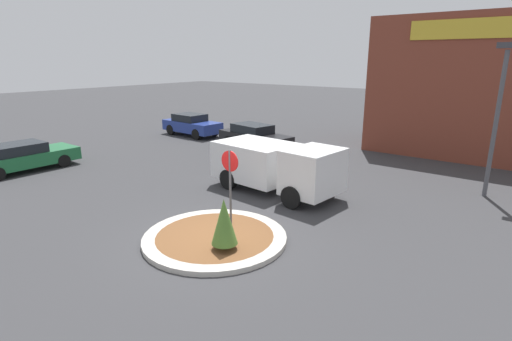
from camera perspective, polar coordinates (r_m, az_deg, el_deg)
ground_plane at (r=11.77m, az=-5.87°, el=-9.82°), size 120.00×120.00×0.00m
traffic_island at (r=11.74m, az=-5.88°, el=-9.50°), size 4.14×4.14×0.15m
stop_sign at (r=11.76m, az=-3.72°, el=-0.90°), size 0.62×0.07×2.50m
island_shrub at (r=10.58m, az=-4.57°, el=-7.27°), size 0.70×0.70×1.41m
utility_truck at (r=15.48m, az=2.75°, el=0.85°), size 5.31×2.67×1.97m
parked_sedan_black at (r=23.02m, az=-0.24°, el=4.88°), size 4.87×2.53×1.42m
parked_sedan_green at (r=21.44m, az=-30.47°, el=1.71°), size 1.93×4.69×1.31m
parked_sedan_blue at (r=27.52m, az=-9.19°, el=6.50°), size 4.36×2.00×1.45m
light_pole at (r=16.93m, az=31.32°, el=7.63°), size 0.70×0.30×5.60m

